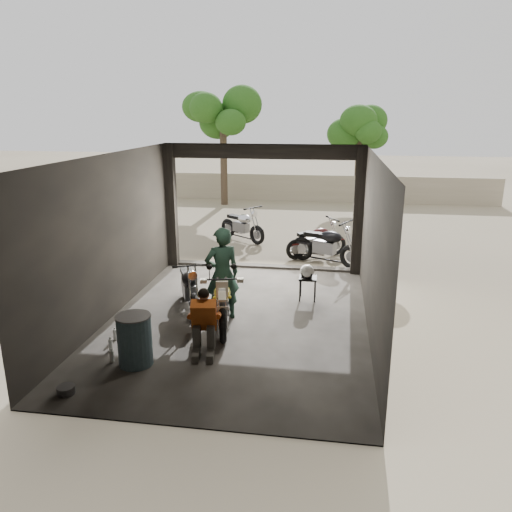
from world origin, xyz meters
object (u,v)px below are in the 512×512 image
(rider, at_px, (222,274))
(stool, at_px, (308,280))
(mechanic, at_px, (204,325))
(sign_post, at_px, (384,208))
(outside_bike_c, at_px, (326,242))
(helmet, at_px, (307,271))
(oil_drum, at_px, (135,341))
(main_bike, at_px, (222,298))
(outside_bike_b, at_px, (317,238))
(outside_bike_a, at_px, (242,223))
(left_bike, at_px, (189,284))

(rider, relative_size, stool, 3.52)
(mechanic, distance_m, sign_post, 6.84)
(mechanic, bearing_deg, outside_bike_c, 61.50)
(mechanic, bearing_deg, stool, 51.31)
(outside_bike_c, xyz_separation_m, helmet, (-0.36, -2.77, 0.05))
(oil_drum, bearing_deg, outside_bike_c, 64.33)
(main_bike, height_order, stool, main_bike)
(outside_bike_b, distance_m, helmet, 3.44)
(outside_bike_a, relative_size, mechanic, 1.56)
(main_bike, bearing_deg, left_bike, 127.03)
(outside_bike_c, distance_m, oil_drum, 6.73)
(outside_bike_c, distance_m, sign_post, 1.75)
(left_bike, bearing_deg, stool, -2.33)
(outside_bike_a, distance_m, outside_bike_b, 2.85)
(stool, relative_size, oil_drum, 0.62)
(left_bike, bearing_deg, helmet, -3.09)
(outside_bike_c, bearing_deg, mechanic, -174.08)
(outside_bike_a, relative_size, stool, 3.22)
(outside_bike_a, distance_m, sign_post, 4.65)
(left_bike, relative_size, oil_drum, 1.97)
(outside_bike_c, relative_size, rider, 0.99)
(main_bike, distance_m, helmet, 2.21)
(rider, bearing_deg, outside_bike_a, -110.29)
(outside_bike_b, xyz_separation_m, oil_drum, (-2.64, -6.73, -0.12))
(outside_bike_a, height_order, sign_post, sign_post)
(outside_bike_a, xyz_separation_m, sign_post, (4.15, -1.87, 0.94))
(helmet, bearing_deg, mechanic, -137.63)
(stool, distance_m, sign_post, 3.69)
(outside_bike_a, relative_size, oil_drum, 1.99)
(outside_bike_a, bearing_deg, helmet, -118.07)
(main_bike, distance_m, outside_bike_b, 5.30)
(outside_bike_c, xyz_separation_m, stool, (-0.34, -2.73, -0.17))
(stool, height_order, sign_post, sign_post)
(outside_bike_b, bearing_deg, main_bike, 133.06)
(main_bike, relative_size, mechanic, 1.60)
(left_bike, bearing_deg, rider, -47.20)
(outside_bike_c, height_order, mechanic, outside_bike_c)
(outside_bike_b, distance_m, rider, 4.97)
(outside_bike_b, distance_m, stool, 3.39)
(main_bike, xyz_separation_m, mechanic, (-0.06, -1.16, -0.04))
(stool, relative_size, helmet, 1.65)
(helmet, height_order, oil_drum, oil_drum)
(outside_bike_a, bearing_deg, outside_bike_c, -92.34)
(left_bike, xyz_separation_m, sign_post, (4.17, 3.99, 0.95))
(rider, distance_m, helmet, 2.02)
(main_bike, bearing_deg, outside_bike_b, 59.65)
(outside_bike_c, bearing_deg, main_bike, -177.93)
(mechanic, xyz_separation_m, oil_drum, (-1.00, -0.52, -0.12))
(mechanic, relative_size, oil_drum, 1.28)
(mechanic, xyz_separation_m, stool, (1.58, 2.82, -0.09))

